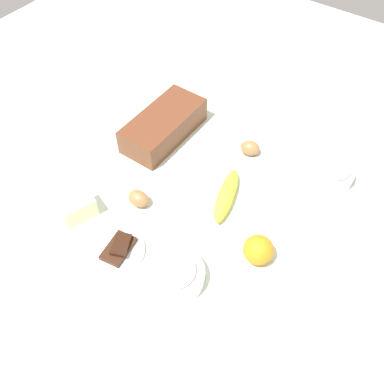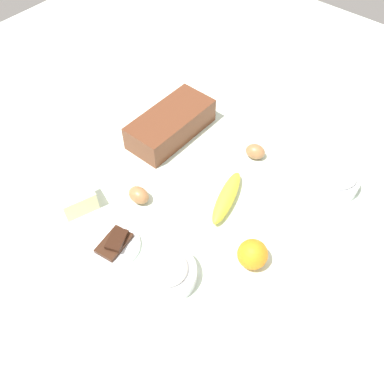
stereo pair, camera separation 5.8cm
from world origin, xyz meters
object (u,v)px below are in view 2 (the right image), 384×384
at_px(orange_fruit, 253,254).
at_px(chocolate_plate, 115,244).
at_px(flour_bowl, 167,272).
at_px(loaf_pan, 171,124).
at_px(banana, 227,197).
at_px(butter_block, 78,200).
at_px(egg_near_butter, 139,195).
at_px(egg_beside_bowl, 255,152).
at_px(sugar_bowl, 335,179).

height_order(orange_fruit, chocolate_plate, orange_fruit).
height_order(flour_bowl, chocolate_plate, flour_bowl).
xyz_separation_m(loaf_pan, banana, (-0.10, -0.29, -0.02)).
distance_m(loaf_pan, banana, 0.31).
distance_m(butter_block, egg_near_butter, 0.16).
relative_size(flour_bowl, orange_fruit, 1.89).
xyz_separation_m(orange_fruit, egg_beside_bowl, (0.30, 0.20, -0.02)).
bearing_deg(sugar_bowl, loaf_pan, 105.23).
relative_size(egg_beside_bowl, chocolate_plate, 0.45).
xyz_separation_m(egg_near_butter, chocolate_plate, (-0.14, -0.06, -0.01)).
bearing_deg(egg_near_butter, butter_block, 138.60).
bearing_deg(loaf_pan, banana, -109.26).
relative_size(orange_fruit, chocolate_plate, 0.58).
relative_size(banana, egg_beside_bowl, 3.26).
xyz_separation_m(banana, chocolate_plate, (-0.29, 0.13, -0.01)).
xyz_separation_m(flour_bowl, chocolate_plate, (-0.02, 0.16, -0.02)).
relative_size(flour_bowl, butter_block, 1.57).
bearing_deg(orange_fruit, sugar_bowl, -5.86).
bearing_deg(banana, orange_fruit, -124.40).
bearing_deg(flour_bowl, orange_fruit, -38.30).
relative_size(sugar_bowl, egg_beside_bowl, 2.27).
distance_m(egg_near_butter, egg_beside_bowl, 0.37).
bearing_deg(egg_beside_bowl, butter_block, 151.13).
height_order(loaf_pan, egg_near_butter, loaf_pan).
height_order(butter_block, chocolate_plate, butter_block).
xyz_separation_m(flour_bowl, butter_block, (0.00, 0.32, 0.00)).
distance_m(sugar_bowl, egg_near_butter, 0.54).
bearing_deg(butter_block, flour_bowl, -90.46).
distance_m(sugar_bowl, butter_block, 0.70).
distance_m(butter_block, chocolate_plate, 0.17).
distance_m(orange_fruit, egg_near_butter, 0.35).
bearing_deg(flour_bowl, egg_beside_bowl, 8.54).
xyz_separation_m(flour_bowl, sugar_bowl, (0.51, -0.16, 0.01)).
height_order(sugar_bowl, orange_fruit, orange_fruit).
bearing_deg(butter_block, orange_fruit, -70.43).
bearing_deg(egg_near_butter, sugar_bowl, -44.64).
relative_size(flour_bowl, egg_near_butter, 2.29).
relative_size(sugar_bowl, egg_near_butter, 2.14).
bearing_deg(orange_fruit, chocolate_plate, 122.68).
xyz_separation_m(sugar_bowl, egg_beside_bowl, (-0.05, 0.23, -0.01)).
distance_m(flour_bowl, butter_block, 0.32).
bearing_deg(sugar_bowl, chocolate_plate, 148.65).
distance_m(sugar_bowl, chocolate_plate, 0.62).
bearing_deg(banana, egg_near_butter, 128.82).
bearing_deg(chocolate_plate, sugar_bowl, -31.35).
bearing_deg(butter_block, egg_beside_bowl, -28.87).
bearing_deg(egg_beside_bowl, banana, -168.53).
xyz_separation_m(butter_block, egg_beside_bowl, (0.46, -0.25, -0.01)).
relative_size(flour_bowl, banana, 0.74).
bearing_deg(chocolate_plate, egg_near_butter, 21.65).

